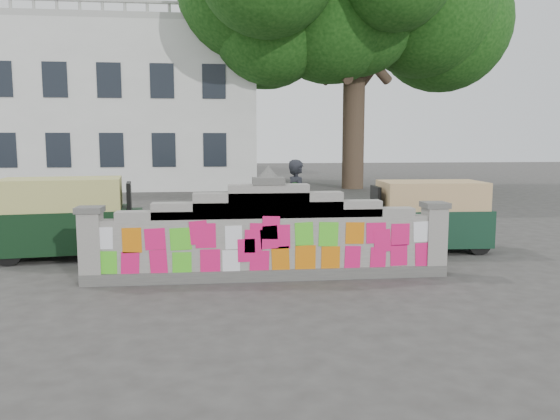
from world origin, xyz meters
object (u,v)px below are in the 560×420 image
at_px(cyclist_rider, 297,213).
at_px(cyclist_bike, 297,230).
at_px(pedestrian, 295,220).
at_px(rickshaw_left, 67,216).
at_px(rickshaw_right, 427,215).

bearing_deg(cyclist_rider, cyclist_bike, -102.55).
bearing_deg(pedestrian, rickshaw_left, -133.66).
distance_m(cyclist_rider, rickshaw_left, 4.82).
bearing_deg(cyclist_bike, cyclist_rider, 77.45).
distance_m(cyclist_rider, pedestrian, 0.26).
xyz_separation_m(cyclist_rider, rickshaw_right, (2.93, 0.08, -0.09)).
distance_m(cyclist_bike, cyclist_rider, 0.37).
bearing_deg(cyclist_rider, pedestrian, 150.36).
bearing_deg(rickshaw_right, pedestrian, 8.30).
bearing_deg(cyclist_bike, rickshaw_left, 74.27).
height_order(cyclist_bike, cyclist_rider, cyclist_rider).
xyz_separation_m(cyclist_bike, rickshaw_right, (2.93, 0.08, 0.27)).
bearing_deg(cyclist_rider, rickshaw_right, -100.96).
relative_size(cyclist_bike, rickshaw_left, 0.65).
relative_size(cyclist_bike, pedestrian, 1.28).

